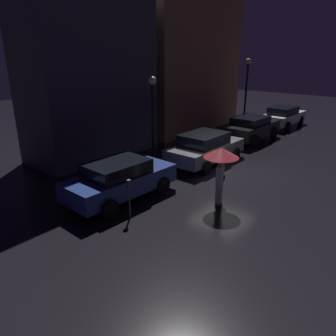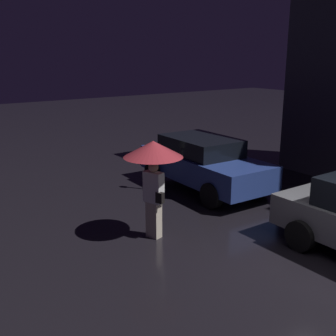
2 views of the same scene
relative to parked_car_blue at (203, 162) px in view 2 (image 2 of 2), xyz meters
name	(u,v)px [view 2 (image 2 of 2)]	position (x,y,z in m)	size (l,w,h in m)	color
ground_plane	(330,276)	(5.03, -1.37, -0.77)	(60.00, 60.00, 0.00)	black
parked_car_blue	(203,162)	(0.00, 0.00, 0.00)	(4.23, 1.92, 1.47)	navy
pedestrian_with_umbrella	(153,158)	(1.92, -2.96, 0.92)	(1.20, 1.20, 2.05)	beige
parking_meter	(150,162)	(-0.78, -1.27, 0.03)	(0.12, 0.10, 1.30)	#4C5154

